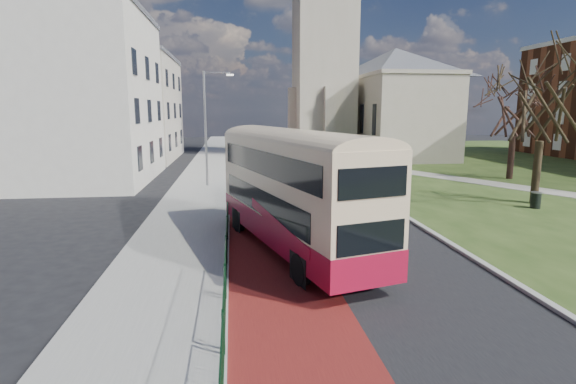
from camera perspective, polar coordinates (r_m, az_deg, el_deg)
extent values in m
plane|color=black|center=(15.63, 3.22, -10.06)|extent=(160.00, 160.00, 0.00)
cube|color=black|center=(35.08, -0.19, 1.41)|extent=(9.00, 120.00, 0.01)
cube|color=#591414|center=(34.87, -4.60, 1.33)|extent=(3.40, 120.00, 0.01)
cube|color=gray|center=(34.90, -10.84, 1.27)|extent=(4.00, 120.00, 0.12)
cube|color=#999993|center=(34.83, -7.56, 1.36)|extent=(0.25, 120.00, 0.13)
cube|color=#999993|center=(37.83, 6.39, 2.09)|extent=(0.25, 80.00, 0.13)
cube|color=#2C4217|center=(46.65, 30.92, 2.18)|extent=(40.00, 80.00, 0.04)
cylinder|color=#0C361B|center=(18.91, -7.78, -3.03)|extent=(0.04, 24.00, 0.04)
cylinder|color=#0C361B|center=(19.16, -7.71, -5.80)|extent=(0.04, 24.00, 0.04)
cube|color=#9D937F|center=(53.88, 4.59, 17.29)|extent=(6.50, 6.50, 24.00)
cube|color=#9D937F|center=(55.81, 13.17, 9.09)|extent=(9.00, 18.00, 9.00)
pyramid|color=#565960|center=(56.26, 13.52, 17.36)|extent=(9.00, 18.00, 3.60)
cube|color=beige|center=(38.14, -24.83, 10.61)|extent=(10.00, 14.00, 12.50)
cube|color=#565960|center=(38.83, -25.60, 20.22)|extent=(10.30, 14.30, 0.50)
cube|color=#B5AA99|center=(53.62, -19.59, 9.80)|extent=(10.00, 16.00, 11.00)
cube|color=#565960|center=(53.93, -19.97, 15.91)|extent=(10.30, 16.30, 0.50)
cylinder|color=gray|center=(32.49, -10.42, 7.83)|extent=(0.16, 0.16, 8.00)
cylinder|color=gray|center=(32.52, -9.01, 14.75)|extent=(1.80, 0.10, 0.10)
cube|color=silver|center=(32.50, -7.37, 14.53)|extent=(0.50, 0.18, 0.12)
cube|color=maroon|center=(17.47, 0.72, -4.37)|extent=(5.32, 11.16, 0.99)
cube|color=beige|center=(17.08, 0.74, 1.90)|extent=(5.28, 11.10, 2.87)
cube|color=black|center=(17.07, -3.50, -1.16)|extent=(2.42, 8.62, 0.94)
cube|color=black|center=(18.01, 3.99, -0.56)|extent=(2.42, 8.62, 0.94)
cube|color=black|center=(16.56, -3.22, 3.69)|extent=(2.66, 9.45, 0.89)
cube|color=black|center=(17.53, 4.48, 4.04)|extent=(2.66, 9.45, 0.89)
cube|color=black|center=(22.23, -4.77, 1.51)|extent=(2.16, 0.67, 1.04)
cube|color=black|center=(22.05, -4.83, 5.32)|extent=(2.16, 0.67, 0.89)
cube|color=orange|center=(22.01, -4.85, 6.78)|extent=(1.73, 0.56, 0.30)
cylinder|color=black|center=(20.60, -6.28, -3.57)|extent=(0.56, 1.07, 1.03)
cylinder|color=black|center=(21.32, -0.38, -3.03)|extent=(0.56, 1.07, 1.03)
cylinder|color=black|center=(14.32, 1.68, -9.79)|extent=(0.56, 1.07, 1.03)
cylinder|color=black|center=(15.35, 9.56, -8.54)|extent=(0.56, 1.07, 1.03)
cylinder|color=#2F2417|center=(30.02, 29.01, 2.20)|extent=(0.58, 0.58, 3.66)
cylinder|color=#301E18|center=(40.04, 26.46, 3.94)|extent=(0.64, 0.64, 3.39)
cylinder|color=black|center=(28.65, 28.94, -0.96)|extent=(0.71, 0.71, 0.87)
cylinder|color=gray|center=(28.58, 29.02, -0.05)|extent=(0.76, 0.76, 0.06)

